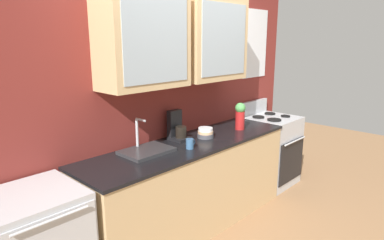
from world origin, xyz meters
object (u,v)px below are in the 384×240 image
(stove_range, at_px, (270,150))
(vase, at_px, (240,115))
(coffee_maker, at_px, (177,129))
(bowl_stack, at_px, (205,133))
(sink_faucet, at_px, (146,150))
(cup_near_sink, at_px, (190,144))

(stove_range, relative_size, vase, 3.57)
(vase, bearing_deg, coffee_maker, 163.07)
(stove_range, relative_size, bowl_stack, 6.43)
(stove_range, height_order, sink_faucet, sink_faucet)
(stove_range, xyz_separation_m, bowl_stack, (-1.27, 0.02, 0.48))
(sink_faucet, height_order, bowl_stack, sink_faucet)
(bowl_stack, xyz_separation_m, coffee_maker, (-0.24, 0.16, 0.06))
(bowl_stack, height_order, vase, vase)
(sink_faucet, xyz_separation_m, bowl_stack, (0.71, -0.07, 0.03))
(stove_range, height_order, vase, vase)
(sink_faucet, height_order, vase, vase)
(bowl_stack, relative_size, cup_near_sink, 1.56)
(cup_near_sink, bearing_deg, coffee_maker, 66.65)
(vase, xyz_separation_m, cup_near_sink, (-0.87, -0.07, -0.11))
(stove_range, bearing_deg, coffee_maker, 173.25)
(stove_range, xyz_separation_m, cup_near_sink, (-1.63, -0.11, 0.48))
(vase, bearing_deg, cup_near_sink, -175.49)
(stove_range, height_order, bowl_stack, stove_range)
(vase, height_order, coffee_maker, vase)
(bowl_stack, bearing_deg, sink_faucet, 174.35)
(vase, height_order, cup_near_sink, vase)
(coffee_maker, bearing_deg, bowl_stack, -34.61)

